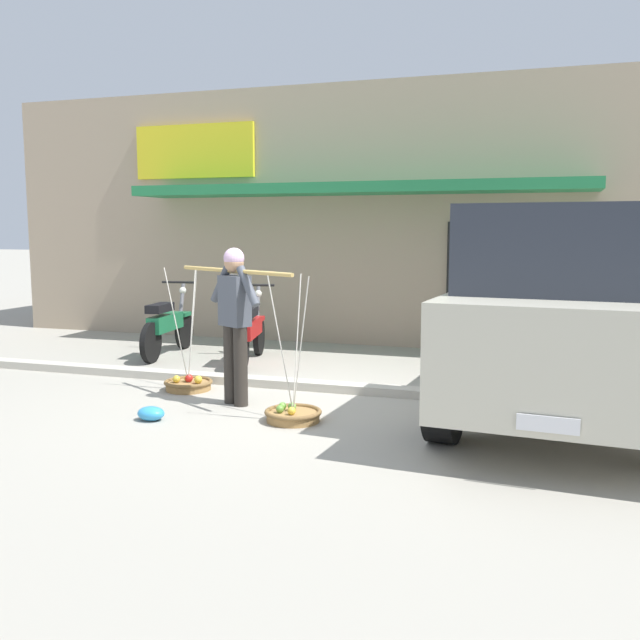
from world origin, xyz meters
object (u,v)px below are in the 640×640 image
(fruit_vendor, at_px, (235,315))
(plastic_litter_bag, at_px, (151,413))
(motorcycle_second_in_row, at_px, (250,331))
(parked_truck, at_px, (570,316))
(fruit_basket_left_side, at_px, (293,414))
(fruit_basket_right_side, at_px, (188,383))
(motorcycle_nearest_shop, at_px, (167,326))

(fruit_vendor, bearing_deg, plastic_litter_bag, -121.55)
(motorcycle_second_in_row, xyz_separation_m, parked_truck, (4.20, -1.65, 0.58))
(fruit_vendor, distance_m, fruit_basket_left_side, 1.30)
(fruit_vendor, distance_m, motorcycle_second_in_row, 2.43)
(fruit_basket_left_side, relative_size, fruit_basket_right_side, 1.00)
(fruit_basket_left_side, relative_size, motorcycle_nearest_shop, 0.80)
(motorcycle_second_in_row, bearing_deg, fruit_basket_left_side, -58.68)
(fruit_basket_right_side, relative_size, plastic_litter_bag, 5.18)
(fruit_basket_left_side, xyz_separation_m, parked_truck, (2.57, 1.03, 0.95))
(fruit_basket_right_side, bearing_deg, motorcycle_nearest_shop, 125.96)
(fruit_basket_left_side, height_order, plastic_litter_bag, fruit_basket_left_side)
(fruit_basket_left_side, distance_m, motorcycle_second_in_row, 3.16)
(motorcycle_nearest_shop, bearing_deg, parked_truck, -17.70)
(motorcycle_nearest_shop, xyz_separation_m, motorcycle_second_in_row, (1.42, -0.14, 0.00))
(fruit_vendor, height_order, plastic_litter_bag, fruit_vendor)
(fruit_vendor, xyz_separation_m, motorcycle_second_in_row, (-0.81, 2.23, -0.53))
(fruit_vendor, distance_m, motorcycle_nearest_shop, 3.29)
(fruit_basket_right_side, xyz_separation_m, motorcycle_second_in_row, (0.02, 1.78, 0.37))
(fruit_vendor, bearing_deg, parked_truck, 9.69)
(fruit_basket_left_side, bearing_deg, fruit_basket_right_side, 151.43)
(fruit_vendor, height_order, parked_truck, parked_truck)
(motorcycle_nearest_shop, distance_m, parked_truck, 5.92)
(fruit_basket_left_side, relative_size, plastic_litter_bag, 5.18)
(motorcycle_nearest_shop, relative_size, motorcycle_second_in_row, 1.01)
(motorcycle_nearest_shop, bearing_deg, motorcycle_second_in_row, -5.70)
(fruit_vendor, height_order, motorcycle_nearest_shop, fruit_vendor)
(fruit_basket_left_side, xyz_separation_m, motorcycle_nearest_shop, (-3.05, 2.82, 0.38))
(fruit_vendor, relative_size, fruit_basket_right_side, 1.17)
(parked_truck, bearing_deg, fruit_vendor, -170.31)
(motorcycle_nearest_shop, relative_size, parked_truck, 0.38)
(motorcycle_second_in_row, height_order, plastic_litter_bag, motorcycle_second_in_row)
(fruit_basket_right_side, relative_size, motorcycle_second_in_row, 0.81)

